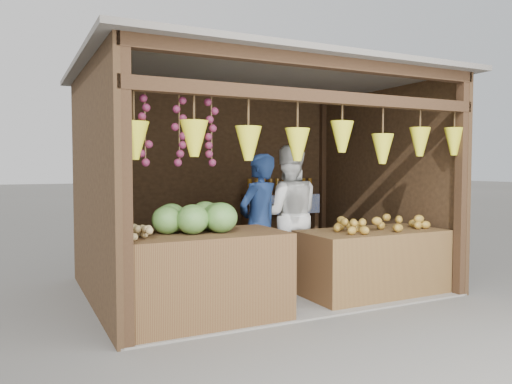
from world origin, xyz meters
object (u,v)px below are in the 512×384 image
counter_right (372,262)px  vendor_seated (112,229)px  counter_left (202,277)px  woman_standing (288,215)px  man_standing (259,225)px

counter_right → vendor_seated: vendor_seated is taller
counter_left → woman_standing: bearing=32.7°
counter_left → vendor_seated: vendor_seated is taller
man_standing → vendor_seated: bearing=-34.8°
woman_standing → vendor_seated: size_ratio=1.74×
counter_left → woman_standing: 1.86m
counter_left → woman_standing: (1.52, 0.97, 0.46)m
counter_left → vendor_seated: (-0.68, 1.00, 0.40)m
counter_left → man_standing: size_ratio=0.98×
counter_left → man_standing: 1.23m
woman_standing → vendor_seated: 2.20m
man_standing → woman_standing: size_ratio=0.93×
counter_right → woman_standing: size_ratio=0.96×
counter_left → vendor_seated: bearing=124.3°
man_standing → counter_left: bearing=11.8°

